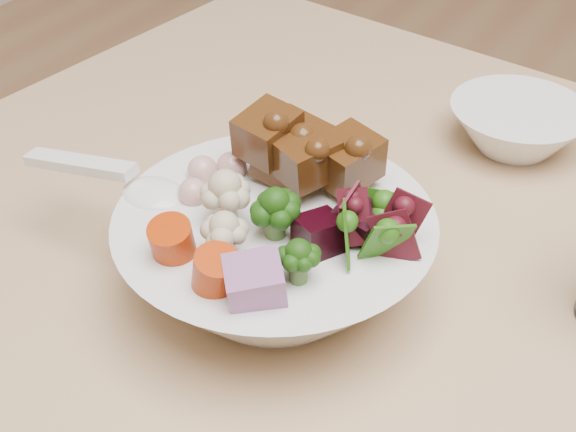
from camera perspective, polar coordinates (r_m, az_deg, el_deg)
The scene contains 3 objects.
food_bowl at distance 0.64m, azimuth -0.70°, elevation -2.37°, with size 0.25×0.25×0.14m.
soup_spoon at distance 0.66m, azimuth -10.87°, elevation 2.01°, with size 0.16×0.05×0.03m.
side_bowl at distance 0.86m, azimuth 15.94°, elevation 6.11°, with size 0.14×0.14×0.05m, color white, non-canonical shape.
Camera 1 is at (-0.28, -0.31, 1.11)m, focal length 50.00 mm.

